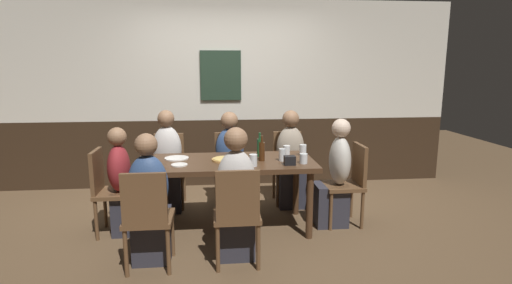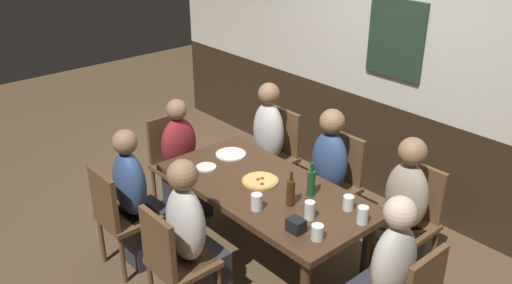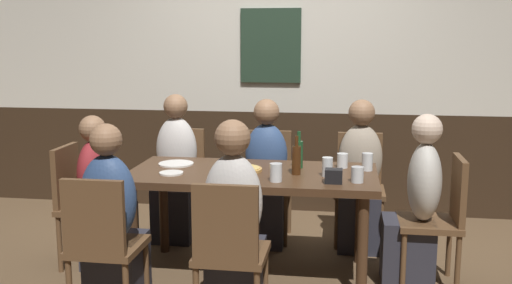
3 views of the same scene
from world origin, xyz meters
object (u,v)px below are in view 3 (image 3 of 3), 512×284
at_px(chair_head_east, 441,214).
at_px(plate_white_large, 176,164).
at_px(chair_left_far, 181,175).
at_px(plate_white_small, 171,173).
at_px(pint_glass_amber, 367,163).
at_px(chair_mid_near, 229,247).
at_px(beer_bottle_brown, 296,159).
at_px(pizza, 242,169).
at_px(chair_right_far, 359,181).
at_px(person_mid_far, 266,183).
at_px(beer_glass_tall, 342,161).
at_px(beer_bottle_green, 299,153).
at_px(person_left_near, 113,233).
at_px(highball_clear, 276,174).
at_px(person_left_far, 176,178).
at_px(chair_head_west, 81,198).
at_px(person_head_east, 416,214).
at_px(condiment_caddy, 334,176).
at_px(person_right_far, 360,186).
at_px(person_mid_near, 235,235).
at_px(tumbler_short, 327,168).
at_px(chair_left_near, 102,240).
at_px(chair_mid_far, 268,178).
at_px(pint_glass_pale, 357,176).
at_px(dining_table, 253,184).

relative_size(chair_head_east, plate_white_large, 3.48).
distance_m(chair_left_far, plate_white_small, 1.04).
xyz_separation_m(pint_glass_amber, plate_white_small, (-1.31, -0.31, -0.05)).
relative_size(chair_mid_near, beer_bottle_brown, 3.35).
height_order(pizza, plate_white_large, pizza).
bearing_deg(chair_mid_near, chair_right_far, 65.83).
height_order(person_mid_far, beer_glass_tall, person_mid_far).
bearing_deg(person_mid_far, beer_bottle_green, -58.99).
relative_size(person_left_near, pint_glass_amber, 9.55).
bearing_deg(highball_clear, plate_white_small, 171.79).
bearing_deg(chair_mid_near, person_left_far, 116.42).
height_order(chair_mid_near, highball_clear, chair_mid_near).
bearing_deg(chair_head_east, chair_mid_near, -146.67).
relative_size(chair_head_west, person_head_east, 0.76).
relative_size(person_head_east, plate_white_large, 4.59).
xyz_separation_m(pizza, condiment_caddy, (0.63, -0.26, 0.03)).
height_order(person_right_far, person_mid_near, person_mid_near).
bearing_deg(plate_white_large, chair_head_east, -4.37).
relative_size(chair_head_east, person_right_far, 0.75).
xyz_separation_m(chair_head_east, beer_bottle_brown, (-0.96, -0.04, 0.35)).
bearing_deg(beer_bottle_brown, beer_glass_tall, 40.08).
bearing_deg(person_mid_near, condiment_caddy, 37.62).
bearing_deg(tumbler_short, condiment_caddy, -75.34).
bearing_deg(chair_right_far, person_right_far, -90.00).
xyz_separation_m(beer_bottle_brown, condiment_caddy, (0.25, -0.20, -0.06)).
height_order(chair_right_far, person_mid_near, person_mid_near).
bearing_deg(pint_glass_amber, person_head_east, -25.80).
distance_m(chair_left_near, chair_mid_far, 1.82).
bearing_deg(person_right_far, chair_mid_near, -116.42).
relative_size(chair_head_east, plate_white_small, 5.43).
bearing_deg(chair_left_far, person_mid_far, -12.21).
distance_m(person_right_far, beer_glass_tall, 0.55).
height_order(pizza, pint_glass_pale, pint_glass_pale).
relative_size(person_left_near, person_head_east, 1.00).
height_order(person_left_near, person_mid_far, person_mid_far).
relative_size(chair_right_far, chair_head_east, 1.00).
distance_m(chair_mid_near, highball_clear, 0.67).
bearing_deg(pint_glass_pale, person_mid_near, -146.37).
height_order(person_left_far, person_mid_far, person_left_far).
bearing_deg(chair_right_far, person_left_far, -173.86).
height_order(chair_head_west, pint_glass_amber, chair_head_west).
distance_m(chair_mid_far, person_right_far, 0.76).
height_order(chair_head_west, person_mid_far, person_mid_far).
relative_size(pizza, pint_glass_amber, 2.28).
distance_m(dining_table, condiment_caddy, 0.62).
bearing_deg(person_head_east, dining_table, 180.00).
height_order(chair_left_near, chair_mid_near, same).
bearing_deg(chair_head_west, person_right_far, 18.44).
bearing_deg(condiment_caddy, chair_right_far, 80.03).
relative_size(chair_mid_near, tumbler_short, 6.85).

